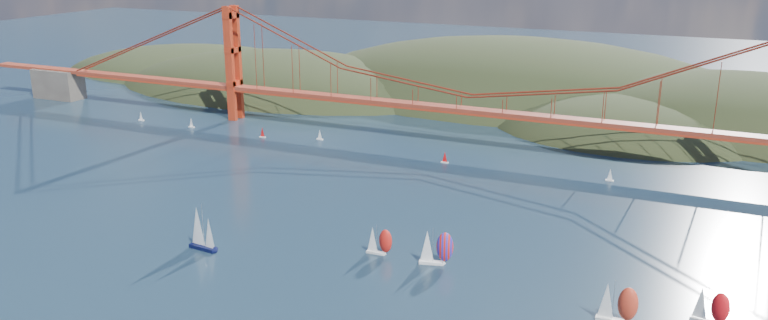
{
  "coord_description": "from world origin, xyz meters",
  "views": [
    {
      "loc": [
        94.78,
        -116.96,
        87.71
      ],
      "look_at": [
        0.82,
        90.0,
        18.74
      ],
      "focal_mm": 35.0,
      "sensor_mm": 36.0,
      "label": 1
    }
  ],
  "objects": [
    {
      "name": "bridge",
      "position": [
        -1.75,
        180.0,
        32.23
      ],
      "size": [
        552.0,
        12.0,
        55.0
      ],
      "color": "maroon",
      "rests_on": "ground"
    },
    {
      "name": "racer_0",
      "position": [
        12.2,
        61.31,
        4.18
      ],
      "size": [
        7.75,
        3.22,
        8.86
      ],
      "rotation": [
        0.0,
        0.0,
        0.05
      ],
      "color": "silver",
      "rests_on": "ground"
    },
    {
      "name": "headlands",
      "position": [
        44.95,
        278.29,
        -12.46
      ],
      "size": [
        725.0,
        225.0,
        96.0
      ],
      "color": "black",
      "rests_on": "ground"
    },
    {
      "name": "racer_1",
      "position": [
        79.24,
        48.85,
        5.06
      ],
      "size": [
        9.3,
        3.78,
        10.71
      ],
      "rotation": [
        0.0,
        0.0,
        0.02
      ],
      "color": "silver",
      "rests_on": "ground"
    },
    {
      "name": "distant_boat_9",
      "position": [
        -1.01,
        152.65,
        2.41
      ],
      "size": [
        3.0,
        2.0,
        4.7
      ],
      "color": "silver",
      "rests_on": "ground"
    },
    {
      "name": "distant_boat_8",
      "position": [
        62.37,
        156.33,
        2.41
      ],
      "size": [
        3.0,
        2.0,
        4.7
      ],
      "color": "silver",
      "rests_on": "ground"
    },
    {
      "name": "distant_boat_0",
      "position": [
        -160.26,
        157.45,
        2.41
      ],
      "size": [
        3.0,
        2.0,
        4.7
      ],
      "color": "silver",
      "rests_on": "ground"
    },
    {
      "name": "distant_boat_3",
      "position": [
        -63.44,
        162.65,
        2.41
      ],
      "size": [
        3.0,
        2.0,
        4.7
      ],
      "color": "silver",
      "rests_on": "ground"
    },
    {
      "name": "racer_2",
      "position": [
        99.2,
        57.4,
        4.57
      ],
      "size": [
        8.64,
        4.71,
        9.68
      ],
      "rotation": [
        0.0,
        0.0,
        -0.22
      ],
      "color": "silver",
      "rests_on": "ground"
    },
    {
      "name": "distant_boat_2",
      "position": [
        -88.76,
        155.4,
        2.41
      ],
      "size": [
        3.0,
        2.0,
        4.7
      ],
      "color": "silver",
      "rests_on": "ground"
    },
    {
      "name": "distant_boat_1",
      "position": [
        -129.39,
        156.85,
        2.41
      ],
      "size": [
        3.0,
        2.0,
        4.7
      ],
      "color": "silver",
      "rests_on": "ground"
    },
    {
      "name": "sloop_navy",
      "position": [
        -35.92,
        43.41,
        6.25
      ],
      "size": [
        9.31,
        5.56,
        14.15
      ],
      "rotation": [
        0.0,
        0.0,
        -0.1
      ],
      "color": "black",
      "rests_on": "ground"
    },
    {
      "name": "racer_rwb",
      "position": [
        29.28,
        61.61,
        5.14
      ],
      "size": [
        9.71,
        5.6,
        10.88
      ],
      "rotation": [
        0.0,
        0.0,
        0.26
      ],
      "color": "silver",
      "rests_on": "ground"
    }
  ]
}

